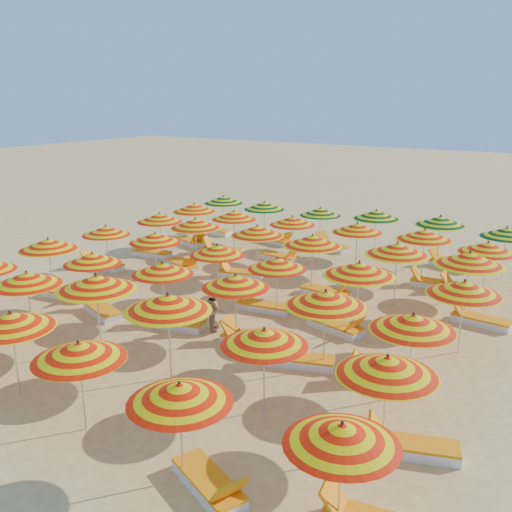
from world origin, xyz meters
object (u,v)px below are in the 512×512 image
at_px(umbrella_4, 180,393).
at_px(umbrella_10, 264,337).
at_px(umbrella_23, 464,288).
at_px(lounger_25, 276,240).
at_px(lounger_6, 102,310).
at_px(lounger_14, 151,253).
at_px(umbrella_31, 234,215).
at_px(lounger_17, 327,292).
at_px(lounger_21, 280,257).
at_px(lounger_22, 434,283).
at_px(umbrella_28, 397,249).
at_px(umbrella_37, 264,206).
at_px(umbrella_33, 357,228).
at_px(beachgoer_b, 215,309).
at_px(lounger_10, 386,379).
at_px(lounger_27, 450,265).
at_px(umbrella_14, 162,269).
at_px(lounger_4, 411,447).
at_px(umbrella_35, 488,248).
at_px(umbrella_22, 359,269).
at_px(umbrella_18, 106,231).
at_px(umbrella_2, 11,321).
at_px(umbrella_32, 292,221).
at_px(lounger_8, 250,341).
at_px(umbrella_29, 470,259).
at_px(umbrella_30, 194,208).
at_px(umbrella_19, 155,238).
at_px(umbrella_40, 441,221).
at_px(lounger_12, 263,306).
at_px(umbrella_13, 92,259).
at_px(umbrella_9, 168,303).
at_px(umbrella_12, 48,244).
at_px(umbrella_17, 413,323).
at_px(lounger_26, 332,246).
at_px(umbrella_5, 342,435).
at_px(lounger_11, 102,266).
at_px(umbrella_24, 159,218).
at_px(lounger_15, 182,265).
at_px(lounger_20, 222,250).
at_px(umbrella_20, 217,250).
at_px(lounger_16, 241,273).
at_px(lounger_24, 214,231).
at_px(umbrella_7, 27,279).
at_px(lounger_13, 337,327).
at_px(lounger_18, 480,320).
at_px(umbrella_21, 277,264).
at_px(umbrella_36, 224,200).
at_px(umbrella_27, 312,241).
at_px(umbrella_39, 376,215).
at_px(umbrella_3, 79,351).

relative_size(umbrella_4, umbrella_10, 0.97).
xyz_separation_m(umbrella_23, lounger_25, (-10.04, 7.40, -1.67)).
bearing_deg(umbrella_23, lounger_6, -162.35).
bearing_deg(umbrella_23, lounger_14, 168.87).
bearing_deg(umbrella_23, umbrella_31, 155.90).
bearing_deg(lounger_17, lounger_21, 142.20).
relative_size(lounger_17, lounger_22, 0.99).
distance_m(umbrella_28, umbrella_37, 9.30).
xyz_separation_m(umbrella_33, beachgoer_b, (-1.26, -7.36, -1.16)).
distance_m(lounger_10, lounger_27, 10.58).
distance_m(umbrella_14, lounger_4, 8.84).
xyz_separation_m(umbrella_33, umbrella_35, (4.76, -0.34, -0.01)).
xyz_separation_m(umbrella_10, umbrella_22, (-0.02, 5.09, 0.18)).
bearing_deg(umbrella_18, umbrella_2, -55.74).
relative_size(umbrella_32, lounger_8, 1.34).
height_order(umbrella_14, umbrella_31, umbrella_31).
distance_m(umbrella_29, umbrella_30, 12.60).
distance_m(umbrella_19, lounger_27, 11.59).
relative_size(umbrella_2, lounger_17, 1.29).
bearing_deg(lounger_27, lounger_8, 92.65).
bearing_deg(umbrella_40, umbrella_14, -116.74).
bearing_deg(lounger_12, umbrella_13, 22.40).
relative_size(umbrella_9, umbrella_12, 0.90).
xyz_separation_m(umbrella_17, lounger_21, (-8.09, 8.02, -1.65)).
height_order(umbrella_35, lounger_26, umbrella_35).
relative_size(umbrella_5, lounger_11, 1.23).
bearing_deg(umbrella_29, lounger_17, -175.59).
bearing_deg(umbrella_32, umbrella_24, -152.34).
bearing_deg(umbrella_31, umbrella_19, -91.41).
xyz_separation_m(lounger_15, lounger_20, (-0.02, 2.68, 0.00)).
xyz_separation_m(umbrella_28, lounger_27, (0.43, 5.26, -1.76)).
distance_m(umbrella_4, umbrella_20, 9.46).
bearing_deg(lounger_16, umbrella_20, 89.06).
distance_m(umbrella_23, lounger_26, 10.97).
distance_m(umbrella_40, lounger_24, 11.05).
xyz_separation_m(umbrella_2, umbrella_23, (7.95, 7.70, 0.01)).
bearing_deg(umbrella_13, lounger_11, 134.86).
relative_size(umbrella_18, umbrella_33, 1.09).
relative_size(umbrella_7, lounger_13, 1.16).
xyz_separation_m(lounger_12, lounger_18, (6.10, 2.53, 0.00)).
bearing_deg(umbrella_21, umbrella_9, -90.79).
bearing_deg(lounger_13, umbrella_33, 121.26).
distance_m(umbrella_36, lounger_17, 9.87).
bearing_deg(umbrella_21, umbrella_35, 45.15).
bearing_deg(umbrella_27, umbrella_39, 88.84).
bearing_deg(lounger_25, lounger_16, -59.54).
relative_size(umbrella_2, beachgoer_b, 1.77).
bearing_deg(lounger_26, umbrella_39, -161.87).
height_order(umbrella_3, lounger_21, umbrella_3).
relative_size(lounger_11, lounger_25, 0.99).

